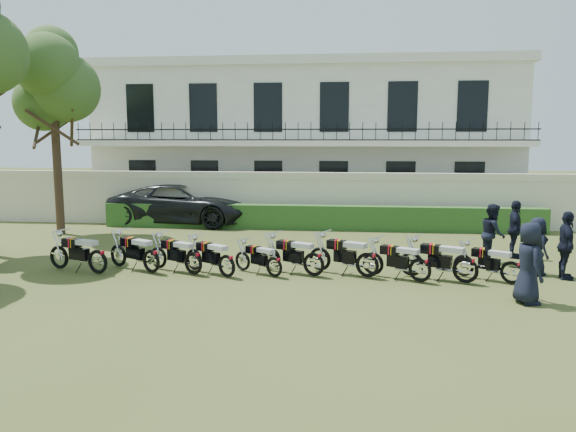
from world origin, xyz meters
name	(u,v)px	position (x,y,z in m)	size (l,w,h in m)	color
ground	(270,270)	(0.00, 0.00, 0.00)	(100.00, 100.00, 0.00)	#38441B
perimeter_wall	(297,199)	(0.00, 8.00, 1.17)	(30.00, 0.35, 2.30)	beige
hedge	(319,217)	(1.00, 7.20, 0.50)	(18.00, 0.60, 1.00)	#224619
building	(307,138)	(0.00, 13.96, 3.71)	(20.40, 9.60, 7.40)	white
tree_west_near	(53,81)	(-8.96, 5.00, 5.89)	(3.40, 3.20, 7.90)	#473323
motorcycle_0	(97,256)	(-4.64, -1.12, 0.53)	(2.04, 0.88, 1.15)	black
motorcycle_1	(151,256)	(-3.20, -0.87, 0.52)	(1.86, 1.09, 1.12)	black
motorcycle_2	(193,258)	(-2.00, -0.91, 0.50)	(1.80, 1.01, 1.08)	black
motorcycle_3	(227,260)	(-1.02, -1.11, 0.49)	(1.68, 1.14, 1.06)	black
motorcycle_4	(274,262)	(0.25, -0.92, 0.43)	(1.50, 1.00, 0.94)	black
motorcycle_5	(314,259)	(1.30, -0.72, 0.51)	(1.89, 0.99, 1.11)	black
motorcycle_6	(367,259)	(2.75, -0.70, 0.53)	(1.96, 1.05, 1.16)	black
motorcycle_7	(420,264)	(4.09, -1.05, 0.50)	(1.78, 1.06, 1.08)	black
motorcycle_8	(466,264)	(5.25, -1.03, 0.53)	(1.97, 1.03, 1.15)	black
motorcycle_9	(512,267)	(6.42, -0.97, 0.47)	(1.62, 1.11, 1.02)	black
suv	(184,204)	(-4.98, 8.14, 0.88)	(2.91, 6.32, 1.76)	black
officer_0	(529,263)	(6.31, -2.59, 0.94)	(0.92, 0.60, 1.88)	black
officer_2	(566,245)	(7.99, -0.20, 0.92)	(1.08, 0.45, 1.84)	black
officer_3	(537,246)	(7.39, 0.24, 0.80)	(0.78, 0.51, 1.60)	black
officer_4	(493,233)	(6.54, 1.64, 0.90)	(0.87, 0.68, 1.79)	black
officer_5	(515,229)	(7.40, 2.42, 0.91)	(1.07, 0.44, 1.82)	black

